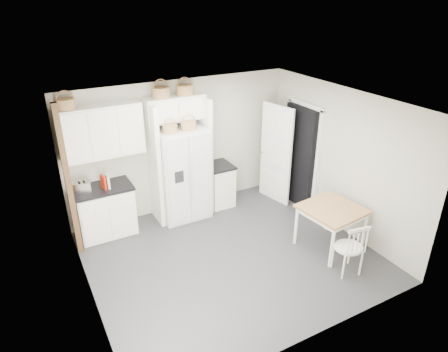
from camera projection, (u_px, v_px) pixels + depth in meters
floor at (231, 256)px, 6.74m from camera, size 4.50×4.50×0.00m
ceiling at (232, 105)px, 5.63m from camera, size 4.50×4.50×0.00m
wall_back at (181, 146)px, 7.77m from camera, size 4.50×0.00×4.50m
wall_left at (82, 224)px, 5.21m from camera, size 0.00×4.00×4.00m
wall_right at (340, 160)px, 7.15m from camera, size 0.00×4.00×4.00m
refrigerator at (182, 174)px, 7.60m from camera, size 0.92×0.74×1.78m
base_cab_left at (105, 211)px, 7.19m from camera, size 0.97×0.61×0.90m
base_cab_right at (219, 185)px, 8.20m from camera, size 0.48×0.58×0.84m
dining_table at (330, 228)px, 6.82m from camera, size 1.02×1.02×0.77m
windsor_chair at (349, 247)px, 6.18m from camera, size 0.51×0.48×0.91m
counter_left at (102, 188)px, 6.99m from camera, size 1.01×0.66×0.04m
counter_right at (219, 166)px, 8.01m from camera, size 0.52×0.61×0.04m
toaster at (82, 188)px, 6.73m from camera, size 0.33×0.24×0.20m
cookbook_red at (103, 182)px, 6.87m from camera, size 0.07×0.17×0.25m
cookbook_cream at (108, 181)px, 6.90m from camera, size 0.04×0.17×0.25m
basket_upper_a at (66, 104)px, 6.30m from camera, size 0.30×0.30×0.17m
basket_bridge_a at (161, 92)px, 6.98m from camera, size 0.32×0.32×0.18m
basket_bridge_b at (185, 90)px, 7.17m from camera, size 0.31×0.31×0.18m
basket_fridge_a at (170, 129)px, 7.01m from camera, size 0.26×0.26×0.14m
basket_fridge_b at (188, 125)px, 7.17m from camera, size 0.28×0.28×0.15m
upper_cabinet at (101, 132)px, 6.73m from camera, size 1.40×0.34×0.90m
bridge_cabinet at (175, 108)px, 7.22m from camera, size 1.12×0.34×0.45m
fridge_panel_left at (154, 165)px, 7.31m from camera, size 0.08×0.60×2.30m
fridge_panel_right at (204, 155)px, 7.75m from camera, size 0.08×0.60×2.30m
trim_post at (68, 183)px, 6.31m from camera, size 0.09×0.09×2.60m
doorway_void at (300, 157)px, 8.03m from camera, size 0.18×0.85×2.05m
door_slab at (276, 154)px, 8.14m from camera, size 0.21×0.79×2.05m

